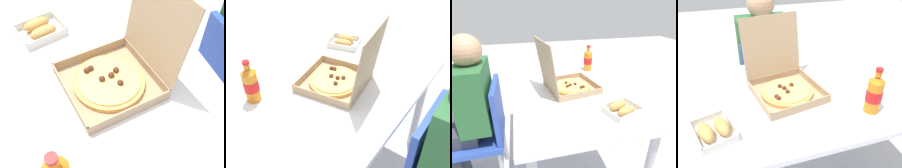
# 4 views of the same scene
# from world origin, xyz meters

# --- Properties ---
(dining_table) EXTENTS (1.27, 0.82, 0.74)m
(dining_table) POSITION_xyz_m (0.00, 0.00, 0.65)
(dining_table) COLOR white
(dining_table) RESTS_ON ground_plane
(chair) EXTENTS (0.40, 0.40, 0.83)m
(chair) POSITION_xyz_m (-0.05, 0.64, 0.48)
(chair) COLOR #2D4CAD
(chair) RESTS_ON ground_plane
(diner_person) EXTENTS (0.36, 0.41, 1.15)m
(diner_person) POSITION_xyz_m (-0.05, 0.70, 0.69)
(diner_person) COLOR #333847
(diner_person) RESTS_ON ground_plane
(pizza_box_open) EXTENTS (0.38, 0.42, 0.36)m
(pizza_box_open) POSITION_xyz_m (-0.07, 0.03, 0.79)
(pizza_box_open) COLOR tan
(pizza_box_open) RESTS_ON dining_table
(bread_side_box) EXTENTS (0.20, 0.22, 0.06)m
(bread_side_box) POSITION_xyz_m (-0.43, -0.19, 0.76)
(bread_side_box) COLOR white
(bread_side_box) RESTS_ON dining_table
(cola_bottle) EXTENTS (0.07, 0.07, 0.22)m
(cola_bottle) POSITION_xyz_m (0.28, -0.25, 0.83)
(cola_bottle) COLOR orange
(cola_bottle) RESTS_ON dining_table
(paper_menu) EXTENTS (0.21, 0.15, 0.00)m
(paper_menu) POSITION_xyz_m (0.26, 0.25, 0.74)
(paper_menu) COLOR white
(paper_menu) RESTS_ON dining_table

